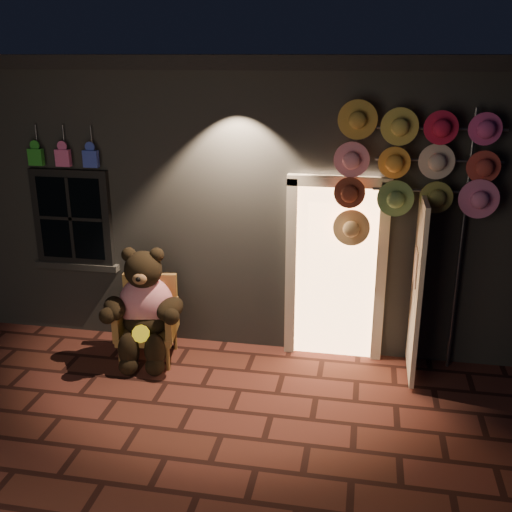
# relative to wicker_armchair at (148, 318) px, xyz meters

# --- Properties ---
(ground) EXTENTS (60.00, 60.00, 0.00)m
(ground) POSITION_rel_wicker_armchair_xyz_m (0.81, -0.99, -0.49)
(ground) COLOR #5B2A22
(ground) RESTS_ON ground
(shop_building) EXTENTS (7.30, 5.95, 3.51)m
(shop_building) POSITION_rel_wicker_armchair_xyz_m (0.81, 3.00, 1.25)
(shop_building) COLOR slate
(shop_building) RESTS_ON ground
(wicker_armchair) EXTENTS (0.76, 0.70, 0.98)m
(wicker_armchair) POSITION_rel_wicker_armchair_xyz_m (0.00, 0.00, 0.00)
(wicker_armchair) COLOR brown
(wicker_armchair) RESTS_ON ground
(teddy_bear) EXTENTS (1.01, 0.84, 1.40)m
(teddy_bear) POSITION_rel_wicker_armchair_xyz_m (0.01, -0.13, 0.19)
(teddy_bear) COLOR red
(teddy_bear) RESTS_ON ground
(hat_rack) EXTENTS (1.71, 0.22, 2.98)m
(hat_rack) POSITION_rel_wicker_armchair_xyz_m (2.93, 0.29, 1.84)
(hat_rack) COLOR #59595E
(hat_rack) RESTS_ON ground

